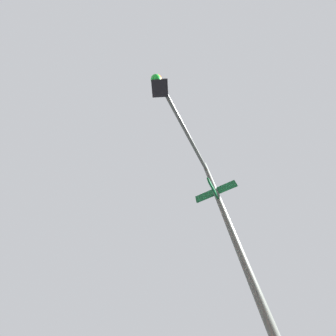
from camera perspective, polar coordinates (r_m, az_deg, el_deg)
name	(u,v)px	position (r m, az deg, el deg)	size (l,w,h in m)	color
traffic_signal_near	(197,160)	(3.03, 10.25, 2.88)	(1.77, 2.94, 5.67)	#474C47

